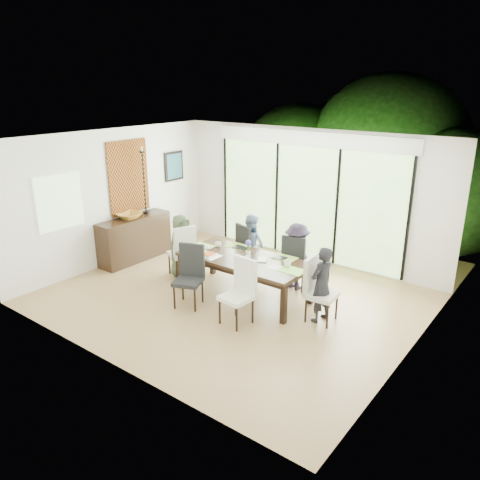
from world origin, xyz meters
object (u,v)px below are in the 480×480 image
Objects in this scene: person_far_right at (297,256)px; cup_a at (218,245)px; chair_right_end at (322,290)px; person_far_left at (251,245)px; laptop at (203,248)px; sideboard at (135,239)px; chair_far_left at (252,249)px; person_right_end at (322,285)px; cup_c at (287,264)px; chair_near_left at (188,277)px; cup_b at (248,259)px; chair_left_end at (181,250)px; vase at (248,254)px; person_left_end at (182,246)px; bowl at (129,216)px; table_top at (244,259)px; chair_near_right at (236,293)px; chair_far_right at (297,261)px.

person_far_right is 10.40× the size of cup_a.
chair_right_end is 2.12m from person_far_left.
laptop is 0.19× the size of sideboard.
person_right_end reaches higher than chair_far_left.
chair_near_left is at bearing -143.27° from cup_c.
chair_far_left reaches higher than cup_b.
person_right_end is 1.00× the size of person_far_left.
chair_far_left is 0.85× the size of person_far_left.
person_far_right reaches higher than chair_left_end.
cup_c is (-0.70, 0.10, 0.23)m from chair_right_end.
person_right_end is 10.75× the size of vase.
chair_left_end and chair_right_end have the same top height.
person_left_end reaches higher than chair_near_left.
cup_c is (0.65, 0.20, 0.00)m from cup_b.
person_left_end is 10.75× the size of vase.
cup_a is (-0.25, -0.70, 0.23)m from chair_far_left.
chair_left_end is 0.85m from cup_a.
bowl is at bearing 23.23° from person_far_right.
vase is at bearing 37.73° from chair_near_left.
chair_left_end reaches higher than table_top.
person_far_left is 3.91× the size of laptop.
chair_far_left is 11.00× the size of cup_b.
cup_c is (1.25, -0.73, 0.14)m from person_far_left.
cup_a is 0.89m from cup_b.
person_right_end is 0.75× the size of sideboard.
chair_left_end is 1.57m from vase.
chair_near_right is at bearing 128.32° from person_far_left.
table_top is 0.72m from cup_a.
cup_c is at bearing 114.77° from chair_left_end.
chair_near_left is 0.85× the size of person_right_end.
chair_near_right is 3.33× the size of laptop.
chair_left_end is 0.64× the size of sideboard.
vase is (1.55, 0.05, 0.24)m from chair_left_end.
bowl is at bearing -174.17° from cup_a.
cup_c is at bearing -2.32° from laptop.
chair_near_left is 1.07m from cup_a.
chair_near_right is (-0.05, -1.72, 0.00)m from chair_far_right.
cup_b is (0.85, -0.25, -0.00)m from cup_a.
vase is 0.36× the size of laptop.
chair_right_end is at bearing -0.39° from sideboard.
person_far_left is 2.60m from bowl.
chair_far_right is (0.55, 0.85, -0.16)m from table_top.
cup_a is at bearing 178.09° from cup_c.
table_top is 2.87m from sideboard.
cup_c is at bearing 78.54° from chair_near_right.
chair_right_end is 2.13m from chair_far_left.
person_left_end is 1.64m from cup_b.
cup_a is 2.18m from bowl.
chair_near_left reaches higher than sideboard.
person_far_left reaches higher than cup_b.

